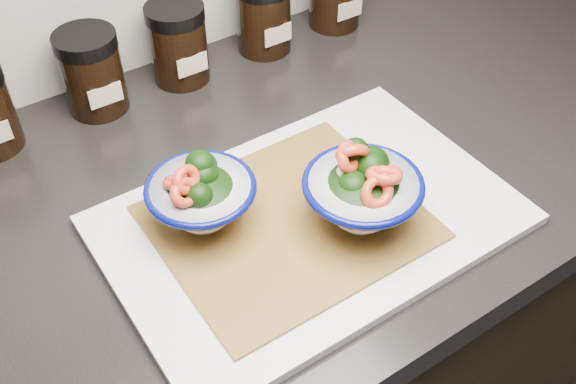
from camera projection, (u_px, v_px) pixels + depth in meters
cabinet at (282, 369)px, 1.16m from camera, size 3.43×0.58×0.86m
countertop at (279, 179)px, 0.85m from camera, size 3.50×0.60×0.04m
cutting_board at (310, 220)px, 0.76m from camera, size 0.45×0.30×0.01m
bamboo_mat at (288, 222)px, 0.75m from camera, size 0.28×0.24×0.00m
bowl_left at (201, 195)px, 0.72m from camera, size 0.12×0.12×0.09m
bowl_right at (363, 192)px, 0.72m from camera, size 0.13×0.13×0.10m
spice_jar_b at (92, 72)px, 0.88m from camera, size 0.08×0.08×0.11m
spice_jar_c at (178, 43)px, 0.93m from camera, size 0.08×0.08×0.11m
spice_jar_d at (264, 15)px, 0.99m from camera, size 0.08×0.08×0.11m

